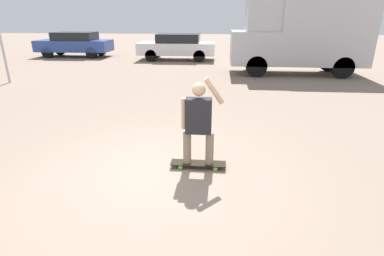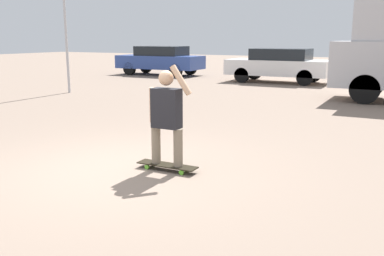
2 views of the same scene
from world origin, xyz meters
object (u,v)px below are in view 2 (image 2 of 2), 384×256
Objects in this scene: person_skateboarder at (166,113)px; parked_car_blue at (160,60)px; skateboard at (167,165)px; parked_car_white at (279,64)px.

person_skateboarder is 0.33× the size of parked_car_blue.
person_skateboarder is at bearing 180.00° from skateboard.
parked_car_blue is (-6.74, 0.89, 0.01)m from parked_car_white.
skateboard is 0.22× the size of parked_car_white.
skateboard is 0.82m from person_skateboarder.
person_skateboarder is 16.88m from parked_car_blue.
parked_car_white is (-2.19, 13.44, 0.73)m from skateboard.
parked_car_blue is at bearing 121.92° from skateboard.
person_skateboarder reaches higher than skateboard.
skateboard is at bearing 0.00° from person_skateboarder.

